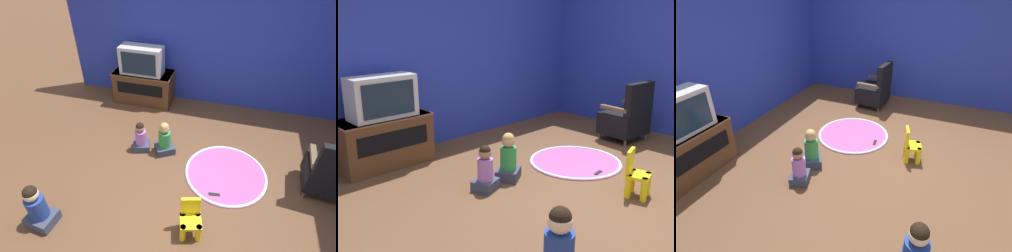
{
  "view_description": "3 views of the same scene",
  "coord_description": "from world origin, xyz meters",
  "views": [
    {
      "loc": [
        0.27,
        -2.14,
        2.87
      ],
      "look_at": [
        -0.52,
        0.67,
        0.63
      ],
      "focal_mm": 28.0,
      "sensor_mm": 36.0,
      "label": 1
    },
    {
      "loc": [
        -3.55,
        -2.23,
        1.87
      ],
      "look_at": [
        -0.72,
        0.73,
        0.68
      ],
      "focal_mm": 42.0,
      "sensor_mm": 36.0,
      "label": 2
    },
    {
      "loc": [
        -3.19,
        -0.81,
        2.26
      ],
      "look_at": [
        -0.43,
        0.4,
        0.61
      ],
      "focal_mm": 28.0,
      "sensor_mm": 36.0,
      "label": 3
    }
  ],
  "objects": [
    {
      "name": "ground_plane",
      "position": [
        0.0,
        0.0,
        0.0
      ],
      "size": [
        30.0,
        30.0,
        0.0
      ],
      "primitive_type": "plane",
      "color": "brown"
    },
    {
      "name": "wall_back",
      "position": [
        -0.24,
        2.53,
        1.31
      ],
      "size": [
        5.53,
        0.12,
        2.61
      ],
      "color": "#23339E",
      "rests_on": "ground_plane"
    },
    {
      "name": "wall_right",
      "position": [
        2.47,
        -0.2,
        1.31
      ],
      "size": [
        0.12,
        5.59,
        2.61
      ],
      "color": "#23339E",
      "rests_on": "ground_plane"
    },
    {
      "name": "tv_cabinet",
      "position": [
        -1.43,
        2.19,
        0.33
      ],
      "size": [
        1.15,
        0.54,
        0.63
      ],
      "color": "#4C2D19",
      "rests_on": "ground_plane"
    },
    {
      "name": "television",
      "position": [
        -1.43,
        2.14,
        0.89
      ],
      "size": [
        0.79,
        0.37,
        0.51
      ],
      "color": "#B7B7BC",
      "rests_on": "tv_cabinet"
    },
    {
      "name": "black_armchair",
      "position": [
        1.68,
        0.62,
        0.35
      ],
      "size": [
        0.65,
        0.6,
        0.9
      ],
      "rotation": [
        0.0,
        0.0,
        3.06
      ],
      "color": "brown",
      "rests_on": "ground_plane"
    },
    {
      "name": "yellow_kid_chair",
      "position": [
        0.06,
        -0.43,
        0.21
      ],
      "size": [
        0.29,
        0.29,
        0.5
      ],
      "rotation": [
        0.0,
        0.0,
        0.28
      ],
      "color": "yellow",
      "rests_on": "ground_plane"
    },
    {
      "name": "play_mat",
      "position": [
        0.38,
        0.58,
        0.01
      ],
      "size": [
        1.18,
        1.18,
        0.04
      ],
      "color": "#A54C8C",
      "rests_on": "ground_plane"
    },
    {
      "name": "child_watching_left",
      "position": [
        -0.99,
        0.77,
        0.22
      ],
      "size": [
        0.32,
        0.3,
        0.51
      ],
      "rotation": [
        0.0,
        0.0,
        0.31
      ],
      "color": "#33384C",
      "rests_on": "ground_plane"
    },
    {
      "name": "child_watching_center",
      "position": [
        -0.61,
        0.81,
        0.24
      ],
      "size": [
        0.37,
        0.36,
        0.56
      ],
      "rotation": [
        0.0,
        0.0,
        0.55
      ],
      "color": "#33384C",
      "rests_on": "ground_plane"
    },
    {
      "name": "remote_control",
      "position": [
        0.27,
        0.16,
        0.01
      ],
      "size": [
        0.15,
        0.06,
        0.02
      ],
      "rotation": [
        0.0,
        0.0,
        0.14
      ],
      "color": "black",
      "rests_on": "ground_plane"
    }
  ]
}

